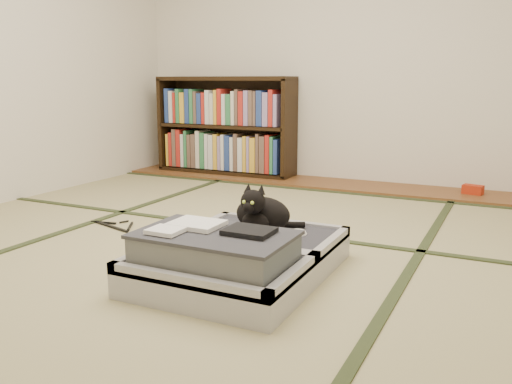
% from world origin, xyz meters
% --- Properties ---
extents(floor, '(4.50, 4.50, 0.00)m').
position_xyz_m(floor, '(0.00, 0.00, 0.00)').
color(floor, tan).
rests_on(floor, ground).
extents(wood_strip, '(4.00, 0.50, 0.02)m').
position_xyz_m(wood_strip, '(0.00, 2.00, 0.01)').
color(wood_strip, brown).
rests_on(wood_strip, ground).
extents(red_item, '(0.17, 0.12, 0.07)m').
position_xyz_m(red_item, '(1.12, 2.03, 0.06)').
color(red_item, '#AA250D').
rests_on(red_item, wood_strip).
extents(tatami_borders, '(4.00, 4.50, 0.01)m').
position_xyz_m(tatami_borders, '(0.00, 0.49, 0.00)').
color(tatami_borders, '#2D381E').
rests_on(tatami_borders, ground).
extents(bookcase, '(1.36, 0.31, 0.92)m').
position_xyz_m(bookcase, '(-1.11, 2.07, 0.45)').
color(bookcase, black).
rests_on(bookcase, wood_strip).
extents(suitcase, '(0.74, 0.99, 0.29)m').
position_xyz_m(suitcase, '(0.30, -0.37, 0.10)').
color(suitcase, '#A4A4A8').
rests_on(suitcase, floor).
extents(cat, '(0.33, 0.33, 0.27)m').
position_xyz_m(cat, '(0.29, -0.08, 0.24)').
color(cat, black).
rests_on(cat, suitcase).
extents(cable_coil, '(0.10, 0.10, 0.02)m').
position_xyz_m(cable_coil, '(0.47, -0.04, 0.15)').
color(cable_coil, white).
rests_on(cable_coil, suitcase).
extents(hanger, '(0.37, 0.21, 0.01)m').
position_xyz_m(hanger, '(-0.81, 0.09, 0.01)').
color(hanger, black).
rests_on(hanger, floor).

